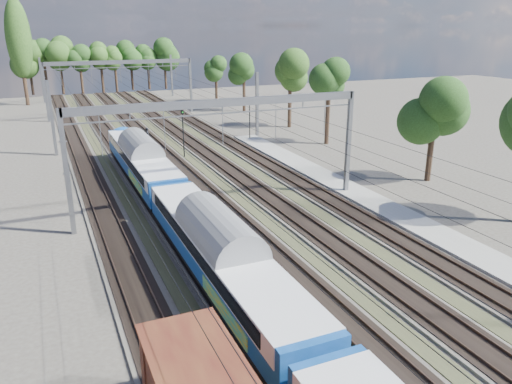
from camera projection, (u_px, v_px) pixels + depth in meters
name	position (u px, v px, depth m)	size (l,w,h in m)	color
track_bed	(176.00, 165.00, 53.23)	(21.00, 130.00, 0.34)	#47423A
platform	(428.00, 230.00, 36.01)	(3.00, 70.00, 0.30)	gray
catenary	(159.00, 96.00, 58.04)	(25.65, 130.00, 9.00)	slate
tree_belt	(133.00, 61.00, 97.17)	(39.42, 101.20, 11.67)	black
poplar	(19.00, 39.00, 90.11)	(4.40, 4.40, 19.04)	black
emu_train	(222.00, 249.00, 27.11)	(3.11, 65.71, 4.55)	black
worker	(148.00, 135.00, 63.41)	(0.71, 0.47, 1.95)	black
signal_near	(183.00, 126.00, 55.62)	(0.40, 0.37, 5.62)	black
signal_far	(250.00, 114.00, 64.11)	(0.35, 0.32, 5.30)	black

